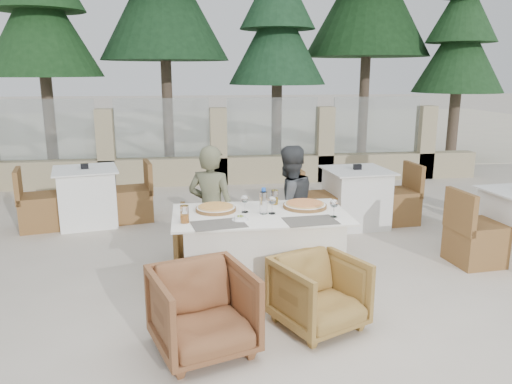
{
  "coord_description": "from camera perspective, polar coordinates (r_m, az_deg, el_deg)",
  "views": [
    {
      "loc": [
        -0.53,
        -4.3,
        2.04
      ],
      "look_at": [
        0.09,
        0.36,
        0.9
      ],
      "focal_mm": 35.0,
      "sensor_mm": 36.0,
      "label": 1
    }
  ],
  "objects": [
    {
      "name": "pine_far_left",
      "position": [
        11.7,
        -23.32,
        16.06
      ],
      "size": [
        2.42,
        2.42,
        5.5
      ],
      "primitive_type": "cone",
      "color": "#1D441D",
      "rests_on": "ground"
    },
    {
      "name": "water_bottle",
      "position": [
        4.53,
        0.87,
        -1.02
      ],
      "size": [
        0.09,
        0.09,
        0.24
      ],
      "primitive_type": "cylinder",
      "rotation": [
        0.0,
        0.0,
        -0.32
      ],
      "color": "#C2E7FF",
      "rests_on": "dining_table"
    },
    {
      "name": "wine_glass_centre",
      "position": [
        4.59,
        -1.28,
        -1.23
      ],
      "size": [
        0.1,
        0.1,
        0.18
      ],
      "primitive_type": null,
      "rotation": [
        0.0,
        0.0,
        -0.35
      ],
      "color": "white",
      "rests_on": "dining_table"
    },
    {
      "name": "wine_glass_near",
      "position": [
        4.54,
        1.86,
        -1.38
      ],
      "size": [
        0.1,
        0.1,
        0.18
      ],
      "primitive_type": null,
      "rotation": [
        0.0,
        0.0,
        0.37
      ],
      "color": "white",
      "rests_on": "dining_table"
    },
    {
      "name": "pizza_left",
      "position": [
        4.67,
        -4.62,
        -1.86
      ],
      "size": [
        0.49,
        0.49,
        0.05
      ],
      "primitive_type": "cylinder",
      "rotation": [
        0.0,
        0.0,
        -0.38
      ],
      "color": "#C5651A",
      "rests_on": "dining_table"
    },
    {
      "name": "pine_mid_left",
      "position": [
        11.87,
        -10.49,
        19.28
      ],
      "size": [
        2.86,
        2.86,
        6.5
      ],
      "primitive_type": "cone",
      "color": "#193C1E",
      "rests_on": "ground"
    },
    {
      "name": "beer_glass_right",
      "position": [
        4.87,
        2.12,
        -0.61
      ],
      "size": [
        0.08,
        0.08,
        0.14
      ],
      "primitive_type": "cylinder",
      "rotation": [
        0.0,
        0.0,
        0.18
      ],
      "color": "yellow",
      "rests_on": "dining_table"
    },
    {
      "name": "sand_patch",
      "position": [
        18.42,
        -6.03,
        7.22
      ],
      "size": [
        30.0,
        16.0,
        0.01
      ],
      "primitive_type": "cube",
      "color": "beige",
      "rests_on": "ground"
    },
    {
      "name": "pine_far_right",
      "position": [
        12.37,
        22.17,
        13.65
      ],
      "size": [
        1.98,
        1.98,
        4.5
      ],
      "primitive_type": "cone",
      "color": "#1F4520",
      "rests_on": "ground"
    },
    {
      "name": "armchair_near_right",
      "position": [
        4.14,
        7.22,
        -11.39
      ],
      "size": [
        0.84,
        0.85,
        0.59
      ],
      "primitive_type": "imported",
      "rotation": [
        0.0,
        0.0,
        0.43
      ],
      "color": "olive",
      "rests_on": "ground"
    },
    {
      "name": "perimeter_wall_far",
      "position": [
        9.19,
        -4.31,
        5.86
      ],
      "size": [
        10.0,
        0.34,
        1.6
      ],
      "primitive_type": null,
      "color": "tan",
      "rests_on": "ground"
    },
    {
      "name": "beer_glass_left",
      "position": [
        4.32,
        -8.17,
        -2.53
      ],
      "size": [
        0.1,
        0.1,
        0.15
      ],
      "primitive_type": "cylinder",
      "rotation": [
        0.0,
        0.0,
        0.41
      ],
      "color": "orange",
      "rests_on": "dining_table"
    },
    {
      "name": "wine_glass_corner",
      "position": [
        4.49,
        8.9,
        -1.72
      ],
      "size": [
        0.1,
        0.1,
        0.18
      ],
      "primitive_type": null,
      "rotation": [
        0.0,
        0.0,
        0.35
      ],
      "color": "white",
      "rests_on": "dining_table"
    },
    {
      "name": "pine_mid_right",
      "position": [
        12.92,
        12.69,
        19.37
      ],
      "size": [
        2.99,
        2.99,
        6.8
      ],
      "primitive_type": "cone",
      "color": "#173919",
      "rests_on": "ground"
    },
    {
      "name": "armchair_far_left",
      "position": [
        5.3,
        -5.13,
        -5.2
      ],
      "size": [
        0.78,
        0.8,
        0.66
      ],
      "primitive_type": "imported",
      "rotation": [
        0.0,
        0.0,
        3.04
      ],
      "color": "brown",
      "rests_on": "ground"
    },
    {
      "name": "diner_right",
      "position": [
        5.29,
        3.74,
        -1.62
      ],
      "size": [
        0.77,
        0.7,
        1.3
      ],
      "primitive_type": "imported",
      "rotation": [
        0.0,
        0.0,
        3.56
      ],
      "color": "#3C3F42",
      "rests_on": "ground"
    },
    {
      "name": "armchair_far_right",
      "position": [
        5.54,
        3.12,
        -4.6
      ],
      "size": [
        0.72,
        0.74,
        0.61
      ],
      "primitive_type": "imported",
      "rotation": [
        0.0,
        0.0,
        3.25
      ],
      "color": "olive",
      "rests_on": "ground"
    },
    {
      "name": "ground",
      "position": [
        4.78,
        -0.56,
        -11.58
      ],
      "size": [
        80.0,
        80.0,
        0.0
      ],
      "primitive_type": "plane",
      "color": "beige",
      "rests_on": "ground"
    },
    {
      "name": "armchair_near_left",
      "position": [
        3.79,
        -6.08,
        -13.37
      ],
      "size": [
        0.88,
        0.89,
        0.64
      ],
      "primitive_type": "imported",
      "rotation": [
        0.0,
        0.0,
        0.32
      ],
      "color": "brown",
      "rests_on": "ground"
    },
    {
      "name": "pine_centre",
      "position": [
        11.68,
        2.44,
        15.89
      ],
      "size": [
        2.2,
        2.2,
        5.0
      ],
      "primitive_type": "cone",
      "color": "#1E4627",
      "rests_on": "ground"
    },
    {
      "name": "pizza_right",
      "position": [
        4.79,
        5.6,
        -1.46
      ],
      "size": [
        0.42,
        0.42,
        0.05
      ],
      "primitive_type": "cylinder",
      "rotation": [
        0.0,
        0.0,
        0.0
      ],
      "color": "#CD461B",
      "rests_on": "dining_table"
    },
    {
      "name": "bg_table_a",
      "position": [
        7.13,
        -18.75,
        -0.51
      ],
      "size": [
        1.78,
        1.15,
        0.77
      ],
      "primitive_type": null,
      "rotation": [
        0.0,
        0.0,
        0.21
      ],
      "color": "white",
      "rests_on": "ground"
    },
    {
      "name": "placemat_near_right",
      "position": [
        4.37,
        6.25,
        -3.29
      ],
      "size": [
        0.47,
        0.34,
        0.0
      ],
      "primitive_type": "cube",
      "rotation": [
        0.0,
        0.0,
        0.08
      ],
      "color": "#5C574F",
      "rests_on": "dining_table"
    },
    {
      "name": "dining_table",
      "position": [
        4.7,
        0.49,
        -6.98
      ],
      "size": [
        1.6,
        0.9,
        0.77
      ],
      "primitive_type": null,
      "color": "white",
      "rests_on": "ground"
    },
    {
      "name": "placemat_near_left",
      "position": [
        4.26,
        -4.29,
        -3.7
      ],
      "size": [
        0.49,
        0.37,
        0.0
      ],
      "primitive_type": "cube",
      "rotation": [
        0.0,
        0.0,
        0.16
      ],
      "color": "#605A52",
      "rests_on": "dining_table"
    },
    {
      "name": "bg_table_b",
      "position": [
        6.84,
        11.35,
        -0.63
      ],
      "size": [
        1.7,
        0.95,
        0.77
      ],
      "primitive_type": null,
      "rotation": [
        0.0,
        0.0,
        0.08
      ],
      "color": "white",
      "rests_on": "ground"
    },
    {
      "name": "olive_dish",
      "position": [
        4.37,
        -1.81,
        -2.96
      ],
      "size": [
        0.13,
        0.13,
        0.04
      ],
      "primitive_type": null,
      "rotation": [
        0.0,
        0.0,
        -0.22
      ],
      "color": "white",
      "rests_on": "dining_table"
    },
    {
      "name": "diner_left",
      "position": [
        5.08,
        -5.12,
        -2.09
      ],
      "size": [
        0.57,
        0.49,
        1.33
      ],
      "primitive_type": "imported",
      "rotation": [
        0.0,
        0.0,
        2.72
      ],
      "color": "#5B5D43",
      "rests_on": "ground"
    }
  ]
}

